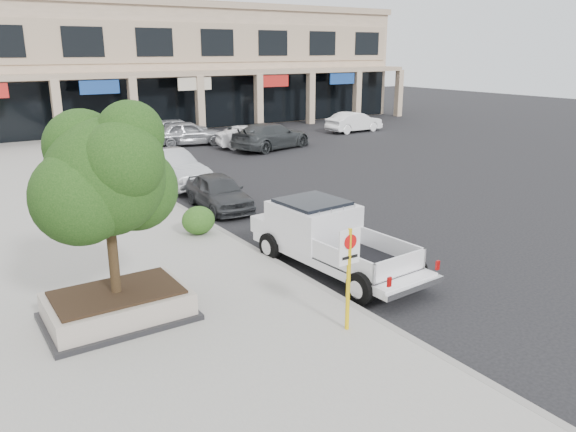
% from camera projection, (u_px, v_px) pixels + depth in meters
% --- Properties ---
extents(ground, '(120.00, 120.00, 0.00)m').
position_uv_depth(ground, '(345.00, 268.00, 16.03)').
color(ground, black).
rests_on(ground, ground).
extents(sidewalk, '(8.00, 52.00, 0.15)m').
position_uv_depth(sidewalk, '(93.00, 242.00, 17.93)').
color(sidewalk, gray).
rests_on(sidewalk, ground).
extents(curb, '(0.20, 52.00, 0.15)m').
position_uv_depth(curb, '(205.00, 222.00, 20.01)').
color(curb, gray).
rests_on(curb, ground).
extents(strip_mall, '(40.55, 12.43, 9.50)m').
position_uv_depth(strip_mall, '(163.00, 65.00, 46.08)').
color(strip_mall, tan).
rests_on(strip_mall, ground).
extents(planter, '(3.20, 2.20, 0.68)m').
position_uv_depth(planter, '(118.00, 306.00, 12.60)').
color(planter, black).
rests_on(planter, sidewalk).
extents(planter_tree, '(2.90, 2.55, 4.00)m').
position_uv_depth(planter_tree, '(110.00, 176.00, 11.96)').
color(planter_tree, black).
rests_on(planter_tree, planter).
extents(no_parking_sign, '(0.55, 0.09, 2.30)m').
position_uv_depth(no_parking_sign, '(349.00, 266.00, 11.81)').
color(no_parking_sign, yellow).
rests_on(no_parking_sign, sidewalk).
extents(hedge, '(1.10, 0.99, 0.93)m').
position_uv_depth(hedge, '(198.00, 220.00, 18.40)').
color(hedge, '#1D4614').
rests_on(hedge, sidewalk).
extents(pickup_truck, '(2.56, 6.00, 1.85)m').
position_uv_depth(pickup_truck, '(337.00, 240.00, 15.57)').
color(pickup_truck, white).
rests_on(pickup_truck, ground).
extents(curb_car_a, '(1.94, 4.15, 1.37)m').
position_uv_depth(curb_car_a, '(219.00, 192.00, 21.79)').
color(curb_car_a, '#2E3033').
rests_on(curb_car_a, ground).
extents(curb_car_b, '(2.33, 5.16, 1.64)m').
position_uv_depth(curb_car_b, '(169.00, 168.00, 25.45)').
color(curb_car_b, '#AFB1B7').
rests_on(curb_car_b, ground).
extents(curb_car_c, '(2.19, 4.90, 1.40)m').
position_uv_depth(curb_car_c, '(141.00, 157.00, 28.84)').
color(curb_car_c, silver).
rests_on(curb_car_c, ground).
extents(curb_car_d, '(3.21, 5.82, 1.54)m').
position_uv_depth(curb_car_d, '(96.00, 134.00, 36.18)').
color(curb_car_d, black).
rests_on(curb_car_d, ground).
extents(lot_car_a, '(4.96, 2.78, 1.59)m').
position_uv_depth(lot_car_a, '(188.00, 133.00, 36.30)').
color(lot_car_a, '#9FA2A7').
rests_on(lot_car_a, ground).
extents(lot_car_b, '(4.34, 2.36, 1.36)m').
position_uv_depth(lot_car_b, '(250.00, 137.00, 35.38)').
color(lot_car_b, silver).
rests_on(lot_car_b, ground).
extents(lot_car_c, '(6.03, 3.69, 1.63)m').
position_uv_depth(lot_car_c, '(271.00, 136.00, 34.90)').
color(lot_car_c, '#323537').
rests_on(lot_car_c, ground).
extents(lot_car_d, '(5.14, 2.57, 1.40)m').
position_uv_depth(lot_car_d, '(138.00, 128.00, 39.39)').
color(lot_car_d, black).
rests_on(lot_car_d, ground).
extents(lot_car_e, '(4.55, 2.43, 1.47)m').
position_uv_depth(lot_car_e, '(177.00, 129.00, 38.69)').
color(lot_car_e, '#A6A9AE').
rests_on(lot_car_e, ground).
extents(lot_car_f, '(4.60, 1.81, 1.49)m').
position_uv_depth(lot_car_f, '(354.00, 122.00, 42.24)').
color(lot_car_f, white).
rests_on(lot_car_f, ground).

